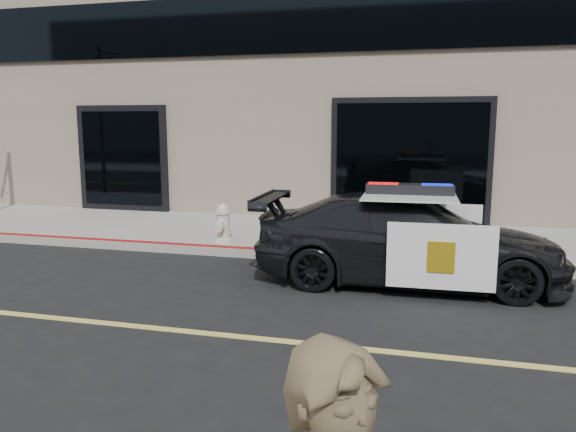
# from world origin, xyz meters

# --- Properties ---
(ground) EXTENTS (120.00, 120.00, 0.00)m
(ground) POSITION_xyz_m (0.00, 0.00, 0.00)
(ground) COLOR black
(ground) RESTS_ON ground
(sidewalk_n) EXTENTS (60.00, 3.50, 0.15)m
(sidewalk_n) POSITION_xyz_m (0.00, 5.25, 0.07)
(sidewalk_n) COLOR gray
(sidewalk_n) RESTS_ON ground
(police_car) EXTENTS (2.21, 4.60, 1.47)m
(police_car) POSITION_xyz_m (-0.80, 2.67, 0.66)
(police_car) COLOR black
(police_car) RESTS_ON ground
(fire_hydrant) EXTENTS (0.33, 0.46, 0.73)m
(fire_hydrant) POSITION_xyz_m (-4.21, 3.96, 0.49)
(fire_hydrant) COLOR silver
(fire_hydrant) RESTS_ON sidewalk_n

